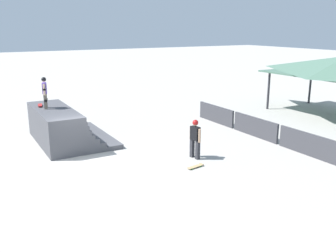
{
  "coord_description": "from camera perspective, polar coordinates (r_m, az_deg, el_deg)",
  "views": [
    {
      "loc": [
        15.21,
        -4.53,
        5.78
      ],
      "look_at": [
        -0.46,
        4.4,
        0.98
      ],
      "focal_mm": 40.0,
      "sensor_mm": 36.0,
      "label": 1
    }
  ],
  "objects": [
    {
      "name": "skateboard_on_ground",
      "position": [
        15.99,
        4.28,
        -6.13
      ],
      "size": [
        0.34,
        0.84,
        0.09
      ],
      "rotation": [
        0.0,
        0.0,
        1.74
      ],
      "color": "green",
      "rests_on": "ground"
    },
    {
      "name": "barrier_fence",
      "position": [
        20.8,
        13.13,
        -0.14
      ],
      "size": [
        10.34,
        0.12,
        1.05
      ],
      "color": "#3D3D42",
      "rests_on": "ground"
    },
    {
      "name": "bystander_walking",
      "position": [
        16.8,
        4.16,
        -1.5
      ],
      "size": [
        0.71,
        0.3,
        1.79
      ],
      "rotation": [
        0.0,
        0.0,
        3.28
      ],
      "color": "#2D2D33",
      "rests_on": "ground"
    },
    {
      "name": "skater_on_deck",
      "position": [
        19.72,
        -18.28,
        5.16
      ],
      "size": [
        0.68,
        0.31,
        1.58
      ],
      "rotation": [
        0.0,
        0.0,
        -0.25
      ],
      "color": "#6B6051",
      "rests_on": "quarter_pipe_ramp"
    },
    {
      "name": "skateboard_on_deck",
      "position": [
        20.48,
        -18.92,
        3.02
      ],
      "size": [
        0.8,
        0.34,
        0.09
      ],
      "rotation": [
        0.0,
        0.0,
        -0.19
      ],
      "color": "silver",
      "rests_on": "quarter_pipe_ramp"
    },
    {
      "name": "quarter_pipe_ramp",
      "position": [
        19.89,
        -15.88,
        -0.25
      ],
      "size": [
        5.12,
        3.5,
        1.79
      ],
      "color": "#4C4C51",
      "rests_on": "ground"
    },
    {
      "name": "ground_plane",
      "position": [
        16.89,
        -12.35,
        -5.49
      ],
      "size": [
        160.0,
        160.0,
        0.0
      ],
      "primitive_type": "plane",
      "color": "#ADA8A0"
    }
  ]
}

